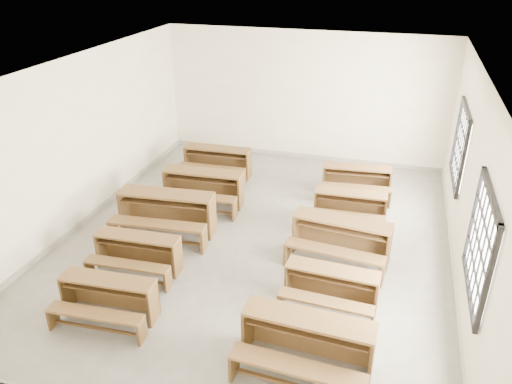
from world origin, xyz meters
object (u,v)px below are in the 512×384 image
(desk_set_0, at_px, (108,295))
(desk_set_6, at_px, (331,285))
(desk_set_3, at_px, (203,186))
(desk_set_8, at_px, (350,205))
(desk_set_1, at_px, (137,251))
(desk_set_5, at_px, (307,340))
(desk_set_7, at_px, (341,237))
(desk_set_2, at_px, (166,210))
(desk_set_9, at_px, (356,179))
(desk_set_4, at_px, (217,160))

(desk_set_0, bearing_deg, desk_set_6, 17.15)
(desk_set_3, distance_m, desk_set_8, 3.07)
(desk_set_1, bearing_deg, desk_set_5, -25.96)
(desk_set_7, height_order, desk_set_8, desk_set_7)
(desk_set_3, bearing_deg, desk_set_0, -93.14)
(desk_set_6, distance_m, desk_set_7, 1.32)
(desk_set_2, xyz_separation_m, desk_set_5, (3.22, -2.62, -0.03))
(desk_set_8, bearing_deg, desk_set_7, -91.98)
(desk_set_3, height_order, desk_set_8, desk_set_3)
(desk_set_5, height_order, desk_set_6, desk_set_5)
(desk_set_6, height_order, desk_set_9, desk_set_9)
(desk_set_3, height_order, desk_set_4, desk_set_3)
(desk_set_5, height_order, desk_set_7, desk_set_5)
(desk_set_1, xyz_separation_m, desk_set_4, (-0.05, 3.99, 0.04))
(desk_set_6, distance_m, desk_set_8, 2.67)
(desk_set_2, height_order, desk_set_4, desk_set_2)
(desk_set_0, height_order, desk_set_9, desk_set_9)
(desk_set_3, height_order, desk_set_9, desk_set_3)
(desk_set_1, height_order, desk_set_5, desk_set_5)
(desk_set_1, xyz_separation_m, desk_set_8, (3.23, 2.65, -0.01))
(desk_set_1, relative_size, desk_set_2, 0.78)
(desk_set_3, distance_m, desk_set_5, 4.89)
(desk_set_5, bearing_deg, desk_set_9, 92.26)
(desk_set_2, relative_size, desk_set_8, 1.32)
(desk_set_1, relative_size, desk_set_9, 0.96)
(desk_set_4, height_order, desk_set_6, desk_set_4)
(desk_set_2, xyz_separation_m, desk_set_7, (3.30, 0.02, -0.03))
(desk_set_1, height_order, desk_set_7, desk_set_7)
(desk_set_1, height_order, desk_set_2, desk_set_2)
(desk_set_4, bearing_deg, desk_set_3, -83.57)
(desk_set_0, xyz_separation_m, desk_set_8, (3.06, 3.84, -0.00))
(desk_set_3, xyz_separation_m, desk_set_5, (2.98, -3.88, 0.01))
(desk_set_5, bearing_deg, desk_set_3, 130.57)
(desk_set_4, height_order, desk_set_9, desk_set_4)
(desk_set_0, bearing_deg, desk_set_4, 88.87)
(desk_set_6, xyz_separation_m, desk_set_9, (-0.04, 3.92, 0.02))
(desk_set_6, bearing_deg, desk_set_1, -177.36)
(desk_set_1, bearing_deg, desk_set_7, 19.07)
(desk_set_1, bearing_deg, desk_set_6, -3.12)
(desk_set_4, bearing_deg, desk_set_0, -89.73)
(desk_set_1, distance_m, desk_set_9, 5.06)
(desk_set_8, relative_size, desk_set_9, 0.93)
(desk_set_3, relative_size, desk_set_7, 0.97)
(desk_set_2, height_order, desk_set_9, desk_set_2)
(desk_set_9, bearing_deg, desk_set_8, -94.56)
(desk_set_0, xyz_separation_m, desk_set_2, (-0.24, 2.46, 0.10))
(desk_set_6, bearing_deg, desk_set_8, 93.69)
(desk_set_0, height_order, desk_set_7, desk_set_7)
(desk_set_0, distance_m, desk_set_4, 5.18)
(desk_set_3, xyz_separation_m, desk_set_7, (3.06, -1.24, 0.00))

